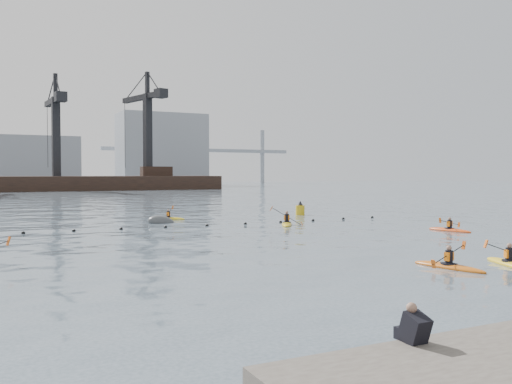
# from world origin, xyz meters

# --- Properties ---
(ground) EXTENTS (400.00, 400.00, 0.00)m
(ground) POSITION_xyz_m (0.00, 0.00, 0.00)
(ground) COLOR #3E505B
(ground) RESTS_ON ground
(float_line) EXTENTS (33.24, 0.73, 0.24)m
(float_line) POSITION_xyz_m (-0.50, 22.53, 0.03)
(float_line) COLOR black
(float_line) RESTS_ON ground
(barge_pier) EXTENTS (72.00, 19.30, 29.50)m
(barge_pier) POSITION_xyz_m (-0.22, 110.00, 1.89)
(barge_pier) COLOR black
(barge_pier) RESTS_ON ground
(skyline) EXTENTS (141.00, 28.00, 22.00)m
(skyline) POSITION_xyz_m (2.23, 150.27, 9.25)
(skyline) COLOR gray
(skyline) RESTS_ON ground
(kayaker_0) EXTENTS (2.17, 3.26, 1.12)m
(kayaker_0) POSITION_xyz_m (3.46, 2.06, 0.10)
(kayaker_0) COLOR #C95E12
(kayaker_0) RESTS_ON ground
(kayaker_1) EXTENTS (2.12, 3.23, 1.18)m
(kayaker_1) POSITION_xyz_m (6.22, 1.50, 0.10)
(kayaker_1) COLOR gold
(kayaker_1) RESTS_ON ground
(kayaker_3) EXTENTS (2.38, 3.42, 1.50)m
(kayaker_3) POSITION_xyz_m (6.53, 20.56, 0.11)
(kayaker_3) COLOR gold
(kayaker_3) RESTS_ON ground
(kayaker_4) EXTENTS (2.12, 3.21, 1.03)m
(kayaker_4) POSITION_xyz_m (14.00, 12.26, 0.10)
(kayaker_4) COLOR #E14A15
(kayaker_4) RESTS_ON ground
(kayaker_5) EXTENTS (2.54, 2.29, 1.16)m
(kayaker_5) POSITION_xyz_m (0.23, 29.08, 0.09)
(kayaker_5) COLOR yellow
(kayaker_5) RESTS_ON ground
(mooring_buoy) EXTENTS (2.47, 1.52, 1.51)m
(mooring_buoy) POSITION_xyz_m (-1.19, 26.14, 0.00)
(mooring_buoy) COLOR #383B3D
(mooring_buoy) RESTS_ON ground
(nav_buoy) EXTENTS (0.80, 0.80, 1.46)m
(nav_buoy) POSITION_xyz_m (12.19, 28.16, 0.44)
(nav_buoy) COLOR #BE9913
(nav_buoy) RESTS_ON ground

